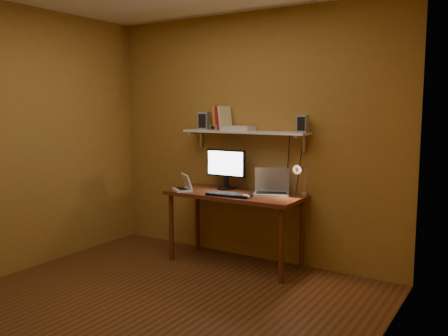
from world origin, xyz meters
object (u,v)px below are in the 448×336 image
Objects in this scene: keyboard at (229,195)px; speaker_right at (303,124)px; monitor at (226,167)px; netbook at (184,186)px; desk at (235,201)px; mouse at (246,196)px; desk_lamp at (301,176)px; speaker_left at (204,121)px; router at (239,128)px; laptop at (272,187)px; shelf_camera at (214,128)px; wall_shelf at (245,132)px.

keyboard is 1.00m from speaker_right.
speaker_right is at bearing 3.33° from monitor.
monitor is at bearing 82.11° from netbook.
desk is 0.31m from mouse.
desk is at bearing -169.19° from desk_lamp.
speaker_left is at bearing 176.98° from desk_lamp.
desk_lamp is 2.23× the size of speaker_right.
speaker_left reaches higher than router.
speaker_left reaches higher than speaker_right.
desk is 14.19× the size of mouse.
laptop is (0.35, 0.14, 0.15)m from desk.
speaker_right is 0.98m from shelf_camera.
netbook is at bearing -163.22° from desk.
keyboard is at bearing -84.45° from wall_shelf.
speaker_left is at bearing 159.60° from desk.
speaker_right is (0.64, 0.20, 0.79)m from desk.
wall_shelf is 0.85m from netbook.
shelf_camera reaches higher than mouse.
speaker_left is (-1.16, 0.06, 0.51)m from desk_lamp.
desk_lamp is 1.27m from speaker_left.
desk_lamp is 0.51m from speaker_right.
monitor is 1.63× the size of netbook.
netbook is (-0.53, -0.16, 0.13)m from desk.
router reaches higher than keyboard.
router reaches higher than desk.
mouse is 0.26× the size of desk_lamp.
keyboard is 0.74m from router.
shelf_camera is (0.19, 0.28, 0.60)m from netbook.
shelf_camera is at bearing 92.81° from netbook.
speaker_right is (0.41, 0.38, 0.69)m from mouse.
mouse is 0.89m from speaker_right.
monitor is at bearing 177.93° from desk_lamp.
router is at bearing 11.44° from monitor.
router is (-0.10, 0.36, 0.64)m from keyboard.
speaker_right is (0.60, 0.38, 0.70)m from keyboard.
mouse is 0.51× the size of speaker_left.
laptop is at bearing -1.56° from monitor.
monitor is at bearing 16.89° from shelf_camera.
desk is 3.11× the size of keyboard.
netbook is at bearing -164.75° from speaker_right.
netbook reaches higher than mouse.
keyboard is 0.96m from speaker_left.
desk is 3.00× the size of monitor.
wall_shelf is 0.64m from laptop.
monitor is at bearing 155.20° from laptop.
wall_shelf is 0.65m from speaker_right.
desk_lamp is 1.09m from shelf_camera.
netbook is 0.76m from speaker_left.
speaker_right is at bearing 104.82° from desk_lamp.
desk_lamp reaches higher than keyboard.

